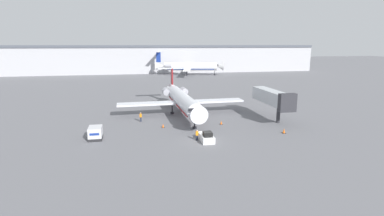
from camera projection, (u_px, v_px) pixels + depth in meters
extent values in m
plane|color=slate|center=(205.00, 142.00, 46.65)|extent=(600.00, 600.00, 0.00)
cube|color=#B2B2B7|center=(151.00, 60.00, 160.21)|extent=(180.00, 16.00, 13.24)
cube|color=#4C515B|center=(150.00, 46.00, 158.70)|extent=(180.00, 16.80, 1.20)
cylinder|color=silver|center=(183.00, 100.00, 63.59)|extent=(3.57, 24.02, 3.11)
cone|color=silver|center=(198.00, 114.00, 50.98)|extent=(3.15, 2.55, 3.11)
cube|color=black|center=(196.00, 109.00, 51.81)|extent=(2.65, 0.75, 0.44)
cone|color=silver|center=(173.00, 91.00, 76.65)|extent=(2.86, 3.47, 2.80)
cube|color=maroon|center=(183.00, 105.00, 63.81)|extent=(3.22, 21.62, 0.20)
cube|color=silver|center=(215.00, 101.00, 66.54)|extent=(12.22, 3.41, 0.36)
cube|color=silver|center=(146.00, 104.00, 63.23)|extent=(12.22, 3.41, 0.36)
cylinder|color=#ADADB7|center=(184.00, 91.00, 73.60)|extent=(1.61, 3.31, 1.55)
cylinder|color=#ADADB7|center=(166.00, 91.00, 72.63)|extent=(1.61, 3.31, 1.55)
cube|color=maroon|center=(172.00, 76.00, 76.56)|extent=(0.28, 2.20, 4.10)
cube|color=silver|center=(172.00, 68.00, 76.13)|extent=(7.42, 1.94, 0.20)
cylinder|color=black|center=(195.00, 124.00, 53.62)|extent=(0.24, 0.24, 1.72)
cylinder|color=black|center=(195.00, 128.00, 53.76)|extent=(0.80, 0.80, 0.40)
cylinder|color=black|center=(172.00, 110.00, 65.38)|extent=(0.24, 0.24, 1.72)
cylinder|color=black|center=(172.00, 113.00, 65.51)|extent=(0.80, 0.80, 0.40)
cylinder|color=black|center=(190.00, 109.00, 66.25)|extent=(0.24, 0.24, 1.72)
cylinder|color=black|center=(190.00, 112.00, 66.39)|extent=(0.80, 0.80, 0.40)
cube|color=silver|center=(206.00, 138.00, 47.01)|extent=(1.89, 4.08, 1.02)
cube|color=black|center=(208.00, 134.00, 45.97)|extent=(1.32, 1.47, 0.70)
cube|color=black|center=(203.00, 135.00, 48.92)|extent=(1.70, 0.30, 0.61)
cube|color=#232326|center=(96.00, 138.00, 47.84)|extent=(2.05, 2.91, 0.45)
cube|color=silver|center=(95.00, 132.00, 47.63)|extent=(2.05, 2.91, 1.60)
cube|color=navy|center=(94.00, 134.00, 46.22)|extent=(1.43, 0.04, 0.36)
cube|color=#232838|center=(197.00, 138.00, 47.23)|extent=(0.32, 0.20, 0.82)
cube|color=orange|center=(197.00, 133.00, 47.08)|extent=(0.40, 0.24, 0.65)
sphere|color=tan|center=(197.00, 131.00, 46.99)|extent=(0.24, 0.24, 0.24)
cube|color=#232838|center=(141.00, 119.00, 58.69)|extent=(0.32, 0.20, 0.89)
cube|color=orange|center=(141.00, 115.00, 58.53)|extent=(0.40, 0.24, 0.71)
sphere|color=tan|center=(141.00, 113.00, 58.43)|extent=(0.26, 0.26, 0.26)
cube|color=black|center=(163.00, 127.00, 54.64)|extent=(0.54, 0.54, 0.04)
cone|color=orange|center=(163.00, 126.00, 54.56)|extent=(0.39, 0.39, 0.65)
cube|color=black|center=(221.00, 124.00, 56.76)|extent=(0.55, 0.55, 0.04)
cone|color=orange|center=(221.00, 122.00, 56.68)|extent=(0.39, 0.39, 0.69)
cube|color=black|center=(284.00, 133.00, 51.14)|extent=(0.60, 0.60, 0.04)
cone|color=orange|center=(284.00, 131.00, 51.05)|extent=(0.43, 0.43, 0.78)
cylinder|color=white|center=(191.00, 66.00, 147.36)|extent=(25.92, 9.99, 3.97)
cone|color=white|center=(220.00, 66.00, 146.83)|extent=(4.04, 4.62, 3.97)
cube|color=black|center=(218.00, 65.00, 146.73)|extent=(1.49, 3.45, 0.44)
cone|color=white|center=(160.00, 66.00, 147.90)|extent=(5.10, 4.52, 3.58)
cube|color=navy|center=(191.00, 69.00, 147.62)|extent=(23.33, 8.99, 0.20)
cube|color=white|center=(189.00, 67.00, 156.77)|extent=(6.64, 15.15, 0.36)
cube|color=white|center=(187.00, 70.00, 138.40)|extent=(6.64, 15.15, 0.36)
cylinder|color=#ADADB7|center=(170.00, 65.00, 150.47)|extent=(3.39, 2.66, 2.00)
cylinder|color=#ADADB7|center=(168.00, 66.00, 144.82)|extent=(3.39, 2.66, 2.00)
cube|color=navy|center=(158.00, 57.00, 147.00)|extent=(2.19, 0.76, 5.00)
cube|color=white|center=(158.00, 52.00, 146.48)|extent=(3.89, 9.17, 0.20)
cylinder|color=black|center=(215.00, 73.00, 147.58)|extent=(0.24, 0.24, 2.28)
cylinder|color=black|center=(215.00, 75.00, 147.77)|extent=(0.80, 0.80, 0.40)
cylinder|color=black|center=(187.00, 73.00, 145.55)|extent=(0.24, 0.24, 2.28)
cylinder|color=black|center=(187.00, 75.00, 145.75)|extent=(0.80, 0.80, 0.40)
cylinder|color=black|center=(187.00, 72.00, 150.60)|extent=(0.24, 0.24, 2.28)
cylinder|color=black|center=(187.00, 74.00, 150.80)|extent=(0.80, 0.80, 0.40)
cylinder|color=#2D2D33|center=(278.00, 115.00, 57.78)|extent=(0.70, 0.70, 3.20)
cube|color=#B2B7BC|center=(270.00, 97.00, 60.71)|extent=(2.60, 12.31, 2.60)
cube|color=#2D2D33|center=(287.00, 103.00, 54.24)|extent=(3.20, 1.20, 3.38)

